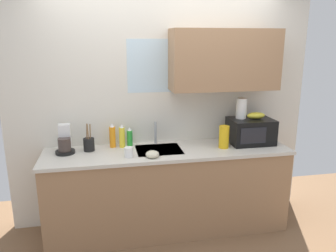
# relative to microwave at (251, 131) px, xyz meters

# --- Properties ---
(kitchen_wall_assembly) EXTENTS (3.28, 0.42, 2.50)m
(kitchen_wall_assembly) POSITION_rel_microwave_xyz_m (-0.79, 0.26, 0.33)
(kitchen_wall_assembly) COLOR silver
(kitchen_wall_assembly) RESTS_ON ground
(counter_unit) EXTENTS (2.51, 0.63, 0.90)m
(counter_unit) POSITION_rel_microwave_xyz_m (-0.92, -0.05, -0.58)
(counter_unit) COLOR #9E7551
(counter_unit) RESTS_ON ground
(sink_faucet) EXTENTS (0.03, 0.03, 0.24)m
(sink_faucet) POSITION_rel_microwave_xyz_m (-1.01, 0.19, -0.02)
(sink_faucet) COLOR #B2B5BA
(sink_faucet) RESTS_ON counter_unit
(microwave) EXTENTS (0.46, 0.35, 0.27)m
(microwave) POSITION_rel_microwave_xyz_m (0.00, 0.00, 0.00)
(microwave) COLOR black
(microwave) RESTS_ON counter_unit
(banana_bunch) EXTENTS (0.20, 0.11, 0.07)m
(banana_bunch) POSITION_rel_microwave_xyz_m (0.05, 0.00, 0.17)
(banana_bunch) COLOR gold
(banana_bunch) RESTS_ON microwave
(paper_towel_roll) EXTENTS (0.11, 0.11, 0.22)m
(paper_towel_roll) POSITION_rel_microwave_xyz_m (-0.10, 0.05, 0.24)
(paper_towel_roll) COLOR white
(paper_towel_roll) RESTS_ON microwave
(coffee_maker) EXTENTS (0.19, 0.21, 0.28)m
(coffee_maker) POSITION_rel_microwave_xyz_m (-1.94, 0.06, -0.03)
(coffee_maker) COLOR black
(coffee_maker) RESTS_ON counter_unit
(dish_soap_bottle_green) EXTENTS (0.06, 0.06, 0.20)m
(dish_soap_bottle_green) POSITION_rel_microwave_xyz_m (-1.29, 0.17, -0.04)
(dish_soap_bottle_green) COLOR green
(dish_soap_bottle_green) RESTS_ON counter_unit
(dish_soap_bottle_yellow) EXTENTS (0.06, 0.06, 0.25)m
(dish_soap_bottle_yellow) POSITION_rel_microwave_xyz_m (-1.37, 0.12, -0.02)
(dish_soap_bottle_yellow) COLOR yellow
(dish_soap_bottle_yellow) RESTS_ON counter_unit
(dish_soap_bottle_orange) EXTENTS (0.06, 0.06, 0.25)m
(dish_soap_bottle_orange) POSITION_rel_microwave_xyz_m (-1.47, 0.15, -0.01)
(dish_soap_bottle_orange) COLOR orange
(dish_soap_bottle_orange) RESTS_ON counter_unit
(cereal_canister) EXTENTS (0.10, 0.10, 0.23)m
(cereal_canister) POSITION_rel_microwave_xyz_m (-0.34, -0.10, -0.02)
(cereal_canister) COLOR gold
(cereal_canister) RESTS_ON counter_unit
(mug_white) EXTENTS (0.08, 0.08, 0.09)m
(mug_white) POSITION_rel_microwave_xyz_m (-1.33, -0.19, -0.09)
(mug_white) COLOR white
(mug_white) RESTS_ON counter_unit
(utensil_crock) EXTENTS (0.11, 0.11, 0.29)m
(utensil_crock) POSITION_rel_microwave_xyz_m (-1.71, 0.07, -0.06)
(utensil_crock) COLOR black
(utensil_crock) RESTS_ON counter_unit
(small_bowl) EXTENTS (0.13, 0.13, 0.06)m
(small_bowl) POSITION_rel_microwave_xyz_m (-1.11, -0.25, -0.10)
(small_bowl) COLOR beige
(small_bowl) RESTS_ON counter_unit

